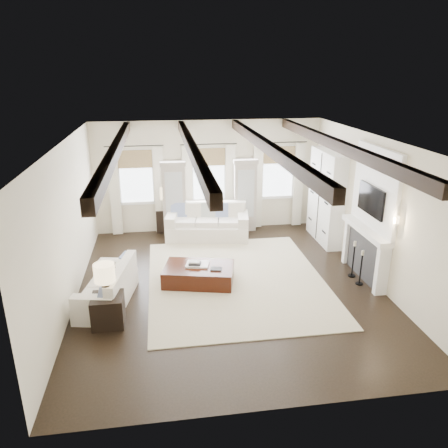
{
  "coord_description": "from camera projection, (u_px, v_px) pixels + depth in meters",
  "views": [
    {
      "loc": [
        -1.38,
        -8.51,
        4.55
      ],
      "look_at": [
        0.02,
        0.88,
        1.15
      ],
      "focal_mm": 35.0,
      "sensor_mm": 36.0,
      "label": 1
    }
  ],
  "objects": [
    {
      "name": "book_loose",
      "position": [
        216.0,
        269.0,
        9.52
      ],
      "size": [
        0.28,
        0.23,
        0.03
      ],
      "primitive_type": "cube",
      "rotation": [
        0.0,
        0.0,
        -0.23
      ],
      "color": "#262628",
      "rests_on": "ottoman"
    },
    {
      "name": "book_upper",
      "position": [
        195.0,
        262.0,
        9.68
      ],
      "size": [
        0.25,
        0.22,
        0.03
      ],
      "primitive_type": "cube",
      "rotation": [
        0.0,
        0.0,
        -0.23
      ],
      "color": "beige",
      "rests_on": "book_lower"
    },
    {
      "name": "ground",
      "position": [
        229.0,
        286.0,
        9.65
      ],
      "size": [
        7.5,
        7.5,
        0.0
      ],
      "primitive_type": "plane",
      "color": "black",
      "rests_on": "ground"
    },
    {
      "name": "tray",
      "position": [
        198.0,
        264.0,
        9.74
      ],
      "size": [
        0.57,
        0.49,
        0.04
      ],
      "primitive_type": "cube",
      "rotation": [
        0.0,
        0.0,
        -0.23
      ],
      "color": "white",
      "rests_on": "ottoman"
    },
    {
      "name": "lamp_front",
      "position": [
        105.0,
        275.0,
        7.89
      ],
      "size": [
        0.38,
        0.38,
        0.66
      ],
      "color": "black",
      "rests_on": "side_table_front"
    },
    {
      "name": "sofa_left",
      "position": [
        110.0,
        288.0,
        8.88
      ],
      "size": [
        1.19,
        2.0,
        0.8
      ],
      "color": "white",
      "rests_on": "ground"
    },
    {
      "name": "side_table_front",
      "position": [
        108.0,
        310.0,
        8.13
      ],
      "size": [
        0.58,
        0.58,
        0.58
      ],
      "primitive_type": "cube",
      "color": "black",
      "rests_on": "ground"
    },
    {
      "name": "ottoman",
      "position": [
        199.0,
        275.0,
        9.74
      ],
      "size": [
        1.7,
        1.28,
        0.4
      ],
      "primitive_type": "cube",
      "rotation": [
        0.0,
        0.0,
        -0.23
      ],
      "color": "black",
      "rests_on": "ground"
    },
    {
      "name": "room_shell",
      "position": [
        255.0,
        192.0,
        9.95
      ],
      "size": [
        6.54,
        7.54,
        3.22
      ],
      "color": "#ECE2C5",
      "rests_on": "ground"
    },
    {
      "name": "side_table_back",
      "position": [
        164.0,
        220.0,
        12.86
      ],
      "size": [
        0.45,
        0.45,
        0.67
      ],
      "primitive_type": "cube",
      "color": "black",
      "rests_on": "ground"
    },
    {
      "name": "sofa_back",
      "position": [
        208.0,
        224.0,
        12.33
      ],
      "size": [
        2.41,
        1.39,
        0.97
      ],
      "color": "white",
      "rests_on": "ground"
    },
    {
      "name": "book_lower",
      "position": [
        195.0,
        263.0,
        9.69
      ],
      "size": [
        0.3,
        0.25,
        0.04
      ],
      "primitive_type": "cube",
      "rotation": [
        0.0,
        0.0,
        -0.23
      ],
      "color": "#262628",
      "rests_on": "tray"
    },
    {
      "name": "lamp_back",
      "position": [
        163.0,
        193.0,
        12.59
      ],
      "size": [
        0.4,
        0.4,
        0.69
      ],
      "color": "black",
      "rests_on": "side_table_back"
    },
    {
      "name": "candlestick_near",
      "position": [
        361.0,
        270.0,
        9.64
      ],
      "size": [
        0.16,
        0.16,
        0.81
      ],
      "color": "black",
      "rests_on": "ground"
    },
    {
      "name": "candlestick_far",
      "position": [
        353.0,
        262.0,
        10.0
      ],
      "size": [
        0.18,
        0.18,
        0.87
      ],
      "color": "black",
      "rests_on": "ground"
    },
    {
      "name": "area_rug",
      "position": [
        236.0,
        280.0,
        9.93
      ],
      "size": [
        3.91,
        4.75,
        0.02
      ],
      "primitive_type": "cube",
      "color": "beige",
      "rests_on": "ground"
    }
  ]
}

